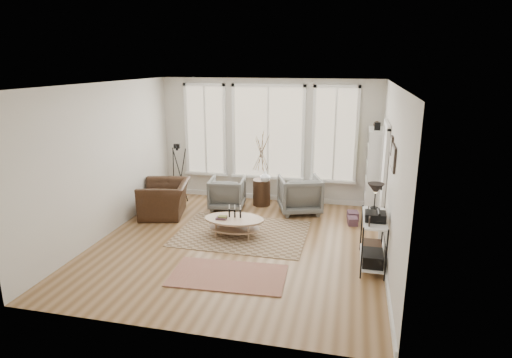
% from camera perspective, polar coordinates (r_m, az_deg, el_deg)
% --- Properties ---
extents(room, '(5.50, 5.54, 2.90)m').
position_cam_1_polar(room, '(7.57, -2.31, 1.33)').
color(room, '#967049').
rests_on(room, ground).
extents(bay_window, '(4.14, 0.12, 2.24)m').
position_cam_1_polar(bay_window, '(10.10, 1.61, 5.96)').
color(bay_window, tan).
rests_on(bay_window, ground).
extents(door, '(0.09, 1.06, 2.22)m').
position_cam_1_polar(door, '(8.50, 16.63, 0.15)').
color(door, silver).
rests_on(door, ground).
extents(bookcase, '(0.31, 0.85, 2.06)m').
position_cam_1_polar(bookcase, '(9.57, 15.42, 0.88)').
color(bookcase, white).
rests_on(bookcase, ground).
extents(low_shelf, '(0.38, 1.08, 1.30)m').
position_cam_1_polar(low_shelf, '(7.31, 15.36, -7.31)').
color(low_shelf, white).
rests_on(low_shelf, ground).
extents(wall_art, '(0.04, 0.88, 0.44)m').
position_cam_1_polar(wall_art, '(6.95, 17.78, 3.14)').
color(wall_art, black).
rests_on(wall_art, ground).
extents(rug_main, '(2.51, 1.89, 0.01)m').
position_cam_1_polar(rug_main, '(8.47, -1.87, -7.24)').
color(rug_main, brown).
rests_on(rug_main, ground).
extents(rug_runner, '(1.86, 1.10, 0.01)m').
position_cam_1_polar(rug_runner, '(6.92, -3.74, -12.67)').
color(rug_runner, maroon).
rests_on(rug_runner, ground).
extents(coffee_table, '(1.17, 0.76, 0.53)m').
position_cam_1_polar(coffee_table, '(8.27, -2.96, -5.76)').
color(coffee_table, '#A28161').
rests_on(coffee_table, ground).
extents(armchair_left, '(0.85, 0.87, 0.72)m').
position_cam_1_polar(armchair_left, '(9.78, -3.86, -1.90)').
color(armchair_left, '#63635E').
rests_on(armchair_left, ground).
extents(armchair_right, '(1.12, 1.14, 0.82)m').
position_cam_1_polar(armchair_right, '(9.55, 5.84, -2.05)').
color(armchair_right, '#63635E').
rests_on(armchair_right, ground).
extents(side_table, '(0.41, 0.41, 1.72)m').
position_cam_1_polar(side_table, '(9.87, 0.77, 1.10)').
color(side_table, '#341E11').
rests_on(side_table, ground).
extents(vase, '(0.25, 0.25, 0.25)m').
position_cam_1_polar(vase, '(9.74, 1.23, 0.36)').
color(vase, silver).
rests_on(vase, side_table).
extents(accent_chair, '(1.34, 1.23, 0.74)m').
position_cam_1_polar(accent_chair, '(9.56, -12.04, -2.58)').
color(accent_chair, '#341E11').
rests_on(accent_chair, ground).
extents(tripod_camera, '(0.50, 0.50, 1.42)m').
position_cam_1_polar(tripod_camera, '(10.25, -10.31, 0.40)').
color(tripod_camera, black).
rests_on(tripod_camera, ground).
extents(book_stack_near, '(0.26, 0.31, 0.18)m').
position_cam_1_polar(book_stack_near, '(9.38, 12.77, -4.78)').
color(book_stack_near, maroon).
rests_on(book_stack_near, ground).
extents(book_stack_far, '(0.23, 0.27, 0.16)m').
position_cam_1_polar(book_stack_far, '(9.10, 12.74, -5.49)').
color(book_stack_far, maroon).
rests_on(book_stack_far, ground).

